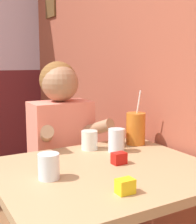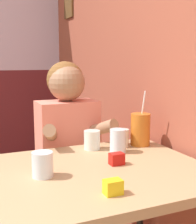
% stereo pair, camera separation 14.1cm
% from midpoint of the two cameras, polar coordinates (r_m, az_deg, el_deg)
% --- Properties ---
extents(brick_wall_right, '(0.08, 4.54, 2.70)m').
position_cam_midpoint_polar(brick_wall_right, '(2.25, -0.97, 13.37)').
color(brick_wall_right, '#9E4C38').
rests_on(brick_wall_right, ground_plane).
extents(main_table, '(0.88, 0.75, 0.75)m').
position_cam_midpoint_polar(main_table, '(1.34, -1.75, -13.44)').
color(main_table, tan).
rests_on(main_table, ground_plane).
extents(person_seated, '(0.42, 0.41, 1.19)m').
position_cam_midpoint_polar(person_seated, '(1.84, -8.92, -8.50)').
color(person_seated, '#EA7F6B').
rests_on(person_seated, ground_plane).
extents(cocktail_pitcher, '(0.10, 0.10, 0.29)m').
position_cam_midpoint_polar(cocktail_pitcher, '(1.66, 4.50, -3.04)').
color(cocktail_pitcher, '#C6661E').
rests_on(cocktail_pitcher, main_table).
extents(glass_near_pitcher, '(0.08, 0.08, 0.10)m').
position_cam_midpoint_polar(glass_near_pitcher, '(1.21, -12.37, -9.71)').
color(glass_near_pitcher, silver).
rests_on(glass_near_pitcher, main_table).
extents(glass_center, '(0.08, 0.08, 0.10)m').
position_cam_midpoint_polar(glass_center, '(1.57, -4.16, -5.17)').
color(glass_center, silver).
rests_on(glass_center, main_table).
extents(glass_far_side, '(0.07, 0.07, 0.09)m').
position_cam_midpoint_polar(glass_far_side, '(1.62, 1.23, -4.71)').
color(glass_far_side, silver).
rests_on(glass_far_side, main_table).
extents(glass_by_brick, '(0.08, 0.08, 0.11)m').
position_cam_midpoint_polar(glass_by_brick, '(1.52, 0.68, -5.21)').
color(glass_by_brick, silver).
rests_on(glass_by_brick, main_table).
extents(condiment_ketchup, '(0.06, 0.04, 0.05)m').
position_cam_midpoint_polar(condiment_ketchup, '(1.35, 0.86, -8.50)').
color(condiment_ketchup, '#B7140F').
rests_on(condiment_ketchup, main_table).
extents(condiment_mustard, '(0.06, 0.04, 0.05)m').
position_cam_midpoint_polar(condiment_mustard, '(1.07, 1.14, -13.48)').
color(condiment_mustard, yellow).
rests_on(condiment_mustard, main_table).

